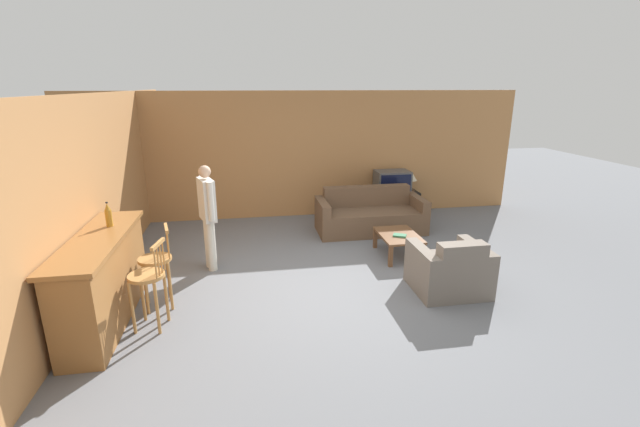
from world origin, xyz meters
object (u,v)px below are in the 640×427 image
bar_chair_near (148,282)px  bar_chair_mid (157,265)px  table_lamp (411,177)px  book_on_table (400,235)px  coffee_table (398,237)px  bottle (108,215)px  armchair_near (450,271)px  person_by_window (208,212)px  tv (392,181)px  tv_unit (391,203)px  couch_far (370,216)px

bar_chair_near → bar_chair_mid: (-0.00, 0.49, 0.00)m
table_lamp → book_on_table: bearing=-114.9°
bar_chair_near → coffee_table: bar_chair_near is taller
bottle → book_on_table: 4.21m
bottle → book_on_table: (4.05, 0.86, -0.81)m
armchair_near → coffee_table: (-0.25, 1.32, 0.02)m
bar_chair_near → bar_chair_mid: same height
bottle → table_lamp: (5.12, 3.18, -0.37)m
armchair_near → table_lamp: table_lamp is taller
book_on_table → person_by_window: bearing=178.1°
tv → bottle: (-4.69, -3.18, 0.45)m
armchair_near → bar_chair_near: bearing=-175.9°
tv_unit → table_lamp: 0.71m
coffee_table → person_by_window: bearing=179.9°
bar_chair_mid → book_on_table: bar_chair_mid is taller
coffee_table → bottle: bearing=-166.8°
armchair_near → tv: (0.38, 3.55, 0.44)m
tv_unit → bottle: 5.75m
tv_unit → bottle: size_ratio=3.70×
person_by_window → coffee_table: bearing=-0.1°
bottle → tv_unit: bearing=34.1°
book_on_table → table_lamp: table_lamp is taller
book_on_table → tv_unit: bearing=74.4°
bar_chair_mid → tv: size_ratio=1.47×
tv_unit → armchair_near: bearing=-96.2°
couch_far → armchair_near: (0.36, -2.63, 0.00)m
table_lamp → person_by_window: 4.62m
table_lamp → person_by_window: size_ratio=0.26×
bottle → person_by_window: person_by_window is taller
couch_far → bottle: bearing=-150.3°
bar_chair_mid → person_by_window: size_ratio=0.66×
bar_chair_mid → person_by_window: person_by_window is taller
tv → coffee_table: bearing=-105.9°
couch_far → person_by_window: person_by_window is taller
bar_chair_near → person_by_window: (0.55, 1.60, 0.33)m
bottle → table_lamp: size_ratio=0.73×
bar_chair_mid → tv_unit: size_ratio=0.93×
bottle → coffee_table: bearing=13.2°
bar_chair_near → bar_chair_mid: size_ratio=1.00×
bar_chair_mid → person_by_window: bearing=63.4°
table_lamp → tv_unit: bearing=180.0°
bar_chair_near → bottle: 1.03m
book_on_table → person_by_window: size_ratio=0.15×
couch_far → coffee_table: couch_far is taller
bar_chair_near → couch_far: 4.50m
bar_chair_mid → coffee_table: 3.72m
bar_chair_near → tv: bar_chair_near is taller
coffee_table → bar_chair_mid: bearing=-162.8°
armchair_near → person_by_window: (-3.24, 1.33, 0.60)m
couch_far → bottle: 4.64m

